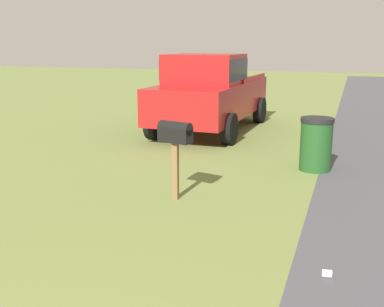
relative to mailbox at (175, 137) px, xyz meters
name	(u,v)px	position (x,y,z in m)	size (l,w,h in m)	color
mailbox	(175,137)	(0.00, 0.00, 0.00)	(0.32, 0.56, 1.22)	brown
pickup_truck	(210,91)	(5.73, 1.17, 0.12)	(5.21, 2.31, 2.09)	maroon
trash_bin	(316,144)	(2.47, -1.91, -0.47)	(0.62, 0.62, 1.01)	#1E4C1E
litter_cup_midfield_b	(327,273)	(-1.87, -2.40, -0.94)	(0.08, 0.08, 0.10)	white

